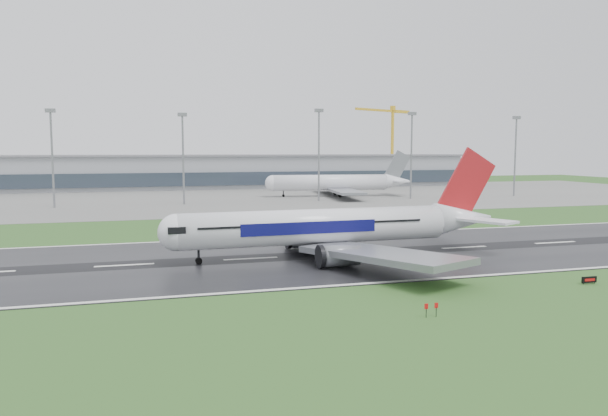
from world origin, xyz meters
name	(u,v)px	position (x,y,z in m)	size (l,w,h in m)	color
ground	(363,253)	(0.00, 0.00, 0.00)	(520.00, 520.00, 0.00)	#27511D
runway	(363,253)	(0.00, 0.00, 0.05)	(400.00, 45.00, 0.10)	black
apron	(242,197)	(0.00, 125.00, 0.04)	(400.00, 130.00, 0.08)	slate
terminal	(221,172)	(0.00, 185.00, 7.50)	(240.00, 36.00, 15.00)	gray
main_airliner	(339,204)	(-5.13, -1.75, 8.89)	(59.52, 56.68, 17.57)	white
parked_airliner	(336,174)	(35.91, 118.15, 8.67)	(58.62, 54.57, 17.18)	white
tower_crane	(392,144)	(97.07, 200.00, 21.16)	(42.70, 2.33, 42.32)	gold
runway_sign	(589,280)	(20.67, -29.98, 0.52)	(2.30, 0.26, 1.04)	black
floodmast_1	(52,161)	(-63.45, 100.00, 14.75)	(0.64, 0.64, 29.50)	gray
floodmast_2	(183,161)	(-23.65, 100.00, 14.47)	(0.64, 0.64, 28.94)	gray
floodmast_3	(319,157)	(23.14, 100.00, 15.57)	(0.64, 0.64, 31.15)	gray
floodmast_4	(411,157)	(58.86, 100.00, 15.34)	(0.64, 0.64, 30.68)	gray
floodmast_5	(515,158)	(103.36, 100.00, 14.96)	(0.64, 0.64, 29.91)	gray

